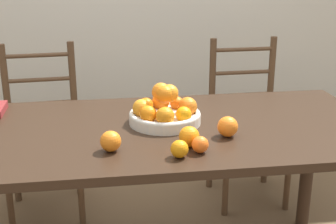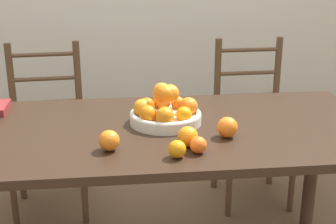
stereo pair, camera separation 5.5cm
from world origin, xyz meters
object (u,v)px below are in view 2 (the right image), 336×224
Objects in this scene: orange_loose_0 at (198,145)px; chair_left at (48,133)px; orange_loose_3 at (177,149)px; orange_loose_4 at (227,127)px; orange_loose_2 at (188,137)px; orange_loose_1 at (109,141)px; fruit_bowl at (165,111)px; chair_right at (252,125)px.

orange_loose_0 is 0.06× the size of chair_left.
orange_loose_3 is 0.07× the size of chair_left.
chair_left reaches higher than orange_loose_4.
orange_loose_4 is (0.17, 0.08, 0.00)m from orange_loose_2.
orange_loose_4 is at bearing 9.83° from orange_loose_1.
chair_left is at bearing 130.57° from fruit_bowl.
chair_left is (-0.61, 1.07, -0.33)m from orange_loose_3.
orange_loose_1 is 0.08× the size of chair_right.
fruit_bowl is at bearing 101.93° from orange_loose_2.
orange_loose_2 is (-0.03, 0.06, 0.01)m from orange_loose_0.
orange_loose_3 is at bearing -142.32° from orange_loose_4.
orange_loose_0 is at bearing -60.40° from chair_left.
fruit_bowl reaches higher than orange_loose_3.
orange_loose_2 is 1.17m from chair_right.
chair_right is (0.84, 0.98, -0.33)m from orange_loose_1.
orange_loose_1 is (-0.24, -0.27, -0.01)m from fruit_bowl.
orange_loose_4 is 0.08× the size of chair_right.
orange_loose_0 is at bearing -118.12° from chair_right.
orange_loose_0 is at bearing -135.05° from orange_loose_4.
orange_loose_2 is 1.23m from chair_left.
chair_right is at bearing -4.07° from chair_left.
orange_loose_3 is 1.28m from chair_left.
fruit_bowl is 0.34m from orange_loose_0.
chair_left is at bearing 119.71° from orange_loose_3.
chair_left is (-0.61, 0.71, -0.35)m from fruit_bowl.
orange_loose_1 is 0.95× the size of orange_loose_4.
orange_loose_4 reaches higher than orange_loose_0.
chair_right is (0.60, 1.07, -0.33)m from orange_loose_3.
chair_right is at bearing 60.56° from orange_loose_2.
chair_left is at bearing 178.55° from chair_right.
orange_loose_1 is at bearing 159.06° from orange_loose_3.
chair_left is 1.00× the size of chair_right.
orange_loose_2 is 0.96× the size of orange_loose_4.
chair_right is at bearing 63.34° from orange_loose_0.
fruit_bowl is 3.73× the size of orange_loose_4.
chair_right reaches higher than orange_loose_1.
orange_loose_2 is at bearing 113.94° from orange_loose_0.
orange_loose_1 is 0.99× the size of orange_loose_2.
orange_loose_4 is at bearing -114.43° from chair_right.
chair_right reaches higher than orange_loose_4.
orange_loose_4 is at bearing -51.24° from chair_left.
chair_right is at bearing 60.59° from orange_loose_3.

